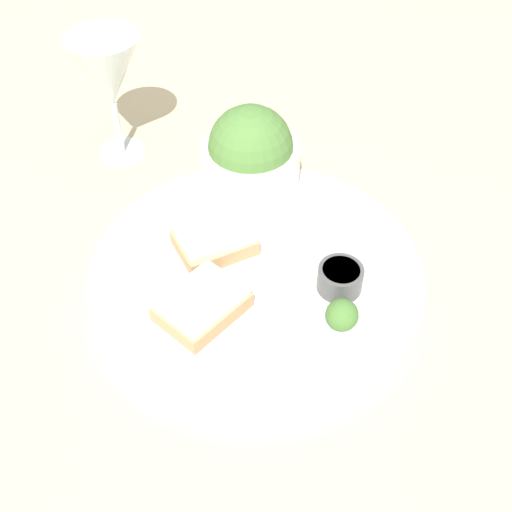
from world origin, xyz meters
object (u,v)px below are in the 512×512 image
Objects in this scene: salad_bowl at (251,155)px; cheese_toast_far at (202,304)px; sauce_ramekin at (340,277)px; cheese_toast_near at (214,240)px; wine_glass at (108,74)px.

salad_bowl is 0.21m from cheese_toast_far.
sauce_ramekin is 0.14m from cheese_toast_near.
cheese_toast_far is at bearing 28.85° from salad_bowl.
salad_bowl reaches higher than cheese_toast_far.
sauce_ramekin is at bearing 108.61° from cheese_toast_near.
salad_bowl is 1.20× the size of cheese_toast_near.
wine_glass reaches higher than sauce_ramekin.
wine_glass reaches higher than salad_bowl.
salad_bowl is 0.20m from wine_glass.
salad_bowl is 0.72× the size of wine_glass.
cheese_toast_far is (0.12, -0.08, -0.00)m from sauce_ramekin.
cheese_toast_far is at bearing 65.67° from wine_glass.
wine_glass reaches higher than cheese_toast_near.
wine_glass is (-0.05, -0.23, 0.09)m from cheese_toast_near.
salad_bowl is at bearing -109.26° from sauce_ramekin.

